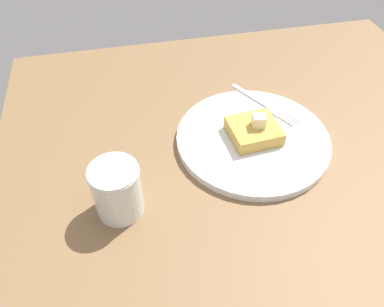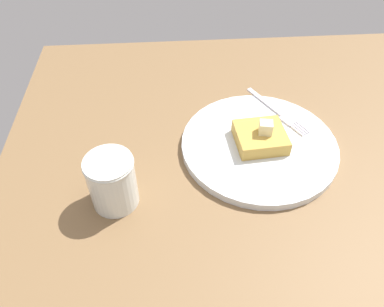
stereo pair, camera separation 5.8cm
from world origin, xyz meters
The scene contains 6 objects.
table_surface centered at (0.00, 0.00, 0.98)cm, with size 90.73×90.73×1.96cm, color brown.
plate centered at (6.94, 0.56, 2.77)cm, with size 26.99×26.99×1.41cm.
toast_slice_center centered at (6.94, 0.56, 4.62)cm, with size 7.75×8.28×2.50cm, color gold.
butter_pat_primary centered at (6.73, 0.48, 6.96)cm, with size 2.18×1.97×2.18cm, color #F1E9B2.
fork centered at (14.36, -4.71, 3.55)cm, with size 14.67×9.05×0.36cm.
syrup_jar centered at (-2.67, 24.69, 6.05)cm, with size 7.28×7.28×8.74cm.
Camera 2 is at (-38.66, 15.61, 48.35)cm, focal length 35.00 mm.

